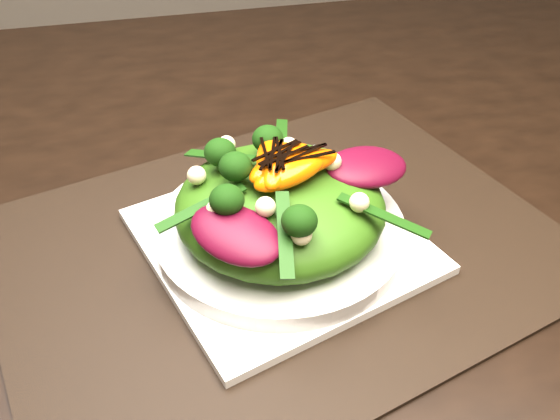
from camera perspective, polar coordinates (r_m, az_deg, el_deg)
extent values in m
cube|color=black|center=(0.80, 18.65, 6.96)|extent=(1.60, 0.90, 0.75)
cube|color=black|center=(0.56, 0.00, -3.43)|extent=(0.59, 0.51, 0.00)
cube|color=white|center=(0.55, 0.00, -2.94)|extent=(0.29, 0.29, 0.01)
cylinder|color=silver|center=(0.55, 0.00, -1.92)|extent=(0.23, 0.23, 0.02)
ellipsoid|color=#345F11|center=(0.53, 0.00, 0.43)|extent=(0.23, 0.23, 0.06)
ellipsoid|color=#460718|center=(0.54, 8.35, 4.13)|extent=(0.09, 0.06, 0.02)
ellipsoid|color=#FE5504|center=(0.53, -0.60, 5.82)|extent=(0.07, 0.06, 0.02)
sphere|color=#153509|center=(0.51, -7.29, 4.83)|extent=(0.05, 0.05, 0.04)
sphere|color=beige|center=(0.49, 4.58, 2.03)|extent=(0.02, 0.02, 0.02)
cube|color=black|center=(0.52, -0.61, 6.70)|extent=(0.04, 0.02, 0.00)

